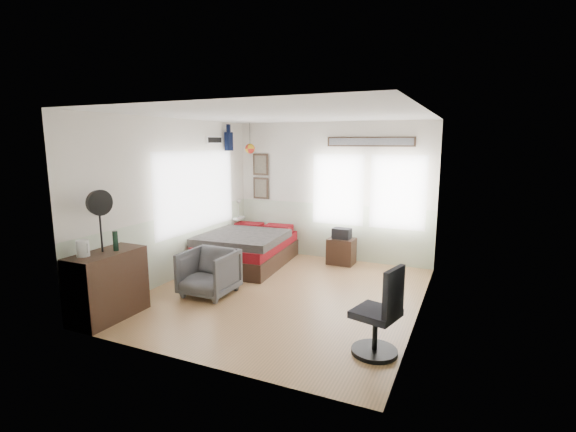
% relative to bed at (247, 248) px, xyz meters
% --- Properties ---
extents(ground_plane, '(4.00, 4.50, 0.01)m').
position_rel_bed_xyz_m(ground_plane, '(1.30, -1.16, -0.32)').
color(ground_plane, '#A2764C').
extents(room_shell, '(4.02, 4.52, 2.71)m').
position_rel_bed_xyz_m(room_shell, '(1.22, -0.98, 1.30)').
color(room_shell, beige).
rests_on(room_shell, ground_plane).
extents(wall_decor, '(3.55, 1.32, 1.44)m').
position_rel_bed_xyz_m(wall_decor, '(0.20, 0.79, 1.79)').
color(wall_decor, '#3C2C1D').
rests_on(wall_decor, room_shell).
extents(bed, '(1.57, 2.10, 0.64)m').
position_rel_bed_xyz_m(bed, '(0.00, 0.00, 0.00)').
color(bed, '#372116').
rests_on(bed, ground_plane).
extents(dresser, '(0.48, 1.00, 0.90)m').
position_rel_bed_xyz_m(dresser, '(-0.44, -2.92, 0.14)').
color(dresser, '#372116').
rests_on(dresser, ground_plane).
extents(armchair, '(0.75, 0.77, 0.70)m').
position_rel_bed_xyz_m(armchair, '(0.28, -1.66, 0.04)').
color(armchair, '#504F55').
rests_on(armchair, ground_plane).
extents(nightstand, '(0.50, 0.40, 0.50)m').
position_rel_bed_xyz_m(nightstand, '(1.63, 0.77, -0.06)').
color(nightstand, '#372116').
rests_on(nightstand, ground_plane).
extents(task_chair, '(0.55, 0.55, 1.02)m').
position_rel_bed_xyz_m(task_chair, '(3.06, -2.44, 0.10)').
color(task_chair, black).
rests_on(task_chair, ground_plane).
extents(kettle, '(0.18, 0.15, 0.21)m').
position_rel_bed_xyz_m(kettle, '(-0.53, -3.17, 0.69)').
color(kettle, silver).
rests_on(kettle, dresser).
extents(bottle, '(0.07, 0.07, 0.26)m').
position_rel_bed_xyz_m(bottle, '(-0.36, -2.80, 0.72)').
color(bottle, black).
rests_on(bottle, dresser).
extents(stand_fan, '(0.15, 0.33, 0.82)m').
position_rel_bed_xyz_m(stand_fan, '(-0.48, -2.91, 1.22)').
color(stand_fan, black).
rests_on(stand_fan, dresser).
extents(black_bag, '(0.35, 0.23, 0.20)m').
position_rel_bed_xyz_m(black_bag, '(1.63, 0.77, 0.28)').
color(black_bag, black).
rests_on(black_bag, nightstand).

